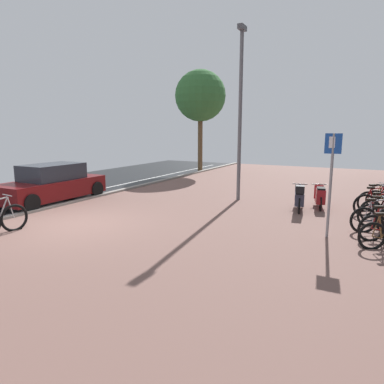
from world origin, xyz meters
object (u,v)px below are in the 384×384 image
lamp_post (240,107)px  parked_car_near (52,184)px  bicycle_rack_04 (381,210)px  bicycle_rack_01 (383,227)px  scooter_mid (299,198)px  parking_sign (331,175)px  bicycle_rack_02 (376,220)px  bicycle_rack_07 (384,199)px  bicycle_rack_06 (376,201)px  street_tree (200,96)px  bicycle_rack_05 (375,205)px  bicycle_rack_03 (382,215)px  scooter_near (320,197)px

lamp_post → parked_car_near: bearing=-149.9°
bicycle_rack_04 → bicycle_rack_01: bearing=-89.3°
scooter_mid → parking_sign: 3.23m
bicycle_rack_02 → bicycle_rack_07: bicycle_rack_02 is taller
bicycle_rack_06 → parked_car_near: bearing=-160.5°
parked_car_near → street_tree: 12.40m
parked_car_near → lamp_post: (6.28, 3.64, 2.91)m
bicycle_rack_04 → scooter_mid: scooter_mid is taller
bicycle_rack_01 → bicycle_rack_02: size_ratio=0.90×
bicycle_rack_07 → bicycle_rack_02: bearing=-94.0°
bicycle_rack_01 → bicycle_rack_04: 2.10m
parked_car_near → parking_sign: 10.06m
bicycle_rack_01 → bicycle_rack_07: bicycle_rack_01 is taller
bicycle_rack_07 → street_tree: (-10.74, 7.00, 4.58)m
bicycle_rack_05 → bicycle_rack_07: bicycle_rack_05 is taller
bicycle_rack_06 → bicycle_rack_07: bearing=70.9°
bicycle_rack_02 → street_tree: street_tree is taller
bicycle_rack_04 → bicycle_rack_03: bearing=-89.4°
street_tree → bicycle_rack_01: bearing=-46.4°
street_tree → bicycle_rack_05: bearing=-38.7°
bicycle_rack_03 → scooter_mid: scooter_mid is taller
bicycle_rack_01 → bicycle_rack_05: (-0.18, 2.80, 0.02)m
bicycle_rack_06 → parking_sign: parking_sign is taller
bicycle_rack_05 → scooter_mid: 2.35m
street_tree → scooter_mid: bearing=-47.2°
bicycle_rack_04 → street_tree: street_tree is taller
bicycle_rack_03 → bicycle_rack_06: size_ratio=1.08×
bicycle_rack_06 → street_tree: (-10.50, 7.70, 4.55)m
bicycle_rack_01 → bicycle_rack_07: 4.20m
lamp_post → bicycle_rack_03: bearing=-19.8°
bicycle_rack_01 → parking_sign: 1.85m
bicycle_rack_05 → parking_sign: size_ratio=0.50×
bicycle_rack_02 → bicycle_rack_03: 0.71m
bicycle_rack_04 → bicycle_rack_07: (0.11, 2.10, -0.01)m
parking_sign → bicycle_rack_01: bearing=15.5°
bicycle_rack_05 → parking_sign: parking_sign is taller
scooter_near → scooter_mid: (-0.57, -0.74, 0.03)m
bicycle_rack_04 → bicycle_rack_07: 2.10m
bicycle_rack_04 → lamp_post: (-4.98, 1.09, 3.25)m
parking_sign → scooter_near: bearing=100.6°
bicycle_rack_02 → scooter_near: bearing=126.0°
bicycle_rack_03 → parked_car_near: 11.42m
bicycle_rack_03 → bicycle_rack_07: bicycle_rack_03 is taller
bicycle_rack_03 → parking_sign: size_ratio=0.49×
bicycle_rack_01 → bicycle_rack_02: bearing=102.8°
bicycle_rack_01 → lamp_post: bearing=147.5°
bicycle_rack_06 → parked_car_near: size_ratio=0.29×
parked_car_near → lamp_post: lamp_post is taller
scooter_near → bicycle_rack_07: bearing=28.0°
bicycle_rack_02 → scooter_mid: 2.88m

